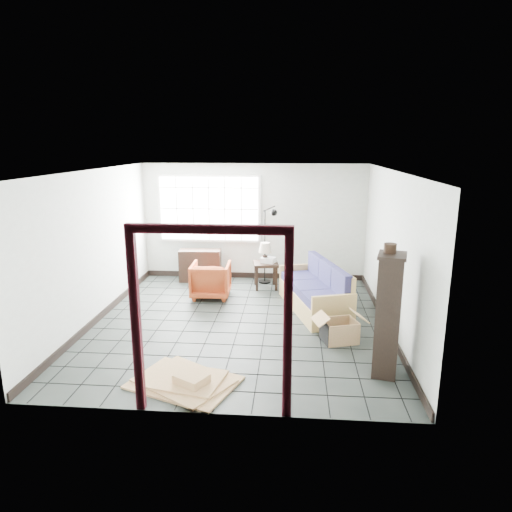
# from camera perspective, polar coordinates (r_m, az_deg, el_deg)

# --- Properties ---
(ground) EXTENTS (5.50, 5.50, 0.00)m
(ground) POSITION_cam_1_polar(r_m,az_deg,el_deg) (8.00, -2.01, -8.32)
(ground) COLOR black
(ground) RESTS_ON ground
(room_shell) EXTENTS (5.02, 5.52, 2.61)m
(room_shell) POSITION_cam_1_polar(r_m,az_deg,el_deg) (7.55, -2.09, 3.64)
(room_shell) COLOR silver
(room_shell) RESTS_ON ground
(window_panel) EXTENTS (2.32, 0.08, 1.52)m
(window_panel) POSITION_cam_1_polar(r_m,az_deg,el_deg) (10.33, -5.87, 5.90)
(window_panel) COLOR silver
(window_panel) RESTS_ON ground
(doorway_trim) EXTENTS (1.80, 0.08, 2.20)m
(doorway_trim) POSITION_cam_1_polar(r_m,az_deg,el_deg) (5.01, -5.75, -5.32)
(doorway_trim) COLOR #3E0E17
(doorway_trim) RESTS_ON ground
(futon_sofa) EXTENTS (1.33, 2.18, 0.91)m
(futon_sofa) POSITION_cam_1_polar(r_m,az_deg,el_deg) (8.56, 7.64, -4.58)
(futon_sofa) COLOR #A9884C
(futon_sofa) RESTS_ON ground
(armchair) EXTENTS (0.78, 0.73, 0.78)m
(armchair) POSITION_cam_1_polar(r_m,az_deg,el_deg) (9.22, -5.67, -2.77)
(armchair) COLOR maroon
(armchair) RESTS_ON ground
(side_table) EXTENTS (0.58, 0.58, 0.56)m
(side_table) POSITION_cam_1_polar(r_m,az_deg,el_deg) (9.73, 1.23, -1.37)
(side_table) COLOR black
(side_table) RESTS_ON ground
(table_lamp) EXTENTS (0.35, 0.35, 0.42)m
(table_lamp) POSITION_cam_1_polar(r_m,az_deg,el_deg) (9.66, 1.15, 0.93)
(table_lamp) COLOR black
(table_lamp) RESTS_ON side_table
(projector) EXTENTS (0.35, 0.31, 0.10)m
(projector) POSITION_cam_1_polar(r_m,az_deg,el_deg) (9.70, 1.54, -0.49)
(projector) COLOR silver
(projector) RESTS_ON side_table
(floor_lamp) EXTENTS (0.46, 0.44, 1.75)m
(floor_lamp) POSITION_cam_1_polar(r_m,az_deg,el_deg) (9.90, 1.63, 1.70)
(floor_lamp) COLOR black
(floor_lamp) RESTS_ON ground
(console_shelf) EXTENTS (0.94, 0.41, 0.72)m
(console_shelf) POSITION_cam_1_polar(r_m,az_deg,el_deg) (10.32, -6.98, -1.18)
(console_shelf) COLOR black
(console_shelf) RESTS_ON ground
(tall_shelf) EXTENTS (0.45, 0.52, 1.66)m
(tall_shelf) POSITION_cam_1_polar(r_m,az_deg,el_deg) (6.26, 16.19, -7.05)
(tall_shelf) COLOR black
(tall_shelf) RESTS_ON ground
(pot) EXTENTS (0.16, 0.16, 0.12)m
(pot) POSITION_cam_1_polar(r_m,az_deg,el_deg) (6.07, 16.42, 0.95)
(pot) COLOR black
(pot) RESTS_ON tall_shelf
(open_box) EXTENTS (0.91, 0.62, 0.47)m
(open_box) POSITION_cam_1_polar(r_m,az_deg,el_deg) (7.35, 10.37, -9.18)
(open_box) COLOR #9D824C
(open_box) RESTS_ON ground
(cardboard_pile) EXTENTS (1.55, 1.33, 0.19)m
(cardboard_pile) POSITION_cam_1_polar(r_m,az_deg,el_deg) (6.16, -8.86, -15.13)
(cardboard_pile) COLOR #9D824C
(cardboard_pile) RESTS_ON ground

